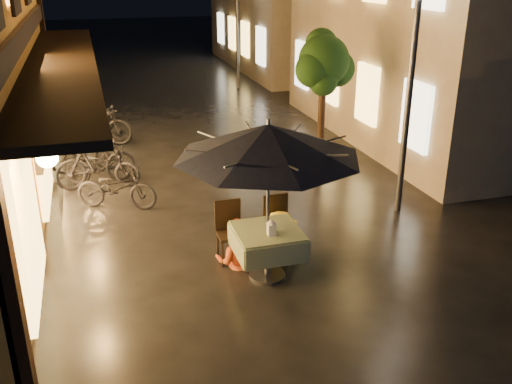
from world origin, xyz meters
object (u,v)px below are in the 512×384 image
object	(u,v)px
table_lantern	(271,226)
person_orange	(237,220)
streetlamp_near	(413,57)
person_yellow	(280,214)
bicycle_0	(117,188)
patio_umbrella	(268,141)
cafe_table	(267,241)

from	to	relation	value
table_lantern	person_orange	world-z (taller)	person_orange
streetlamp_near	person_orange	size ratio (longest dim) A/B	2.82
streetlamp_near	person_yellow	xyz separation A→B (m)	(-2.78, -1.13, -2.15)
streetlamp_near	person_yellow	size ratio (longest dim) A/B	2.76
streetlamp_near	person_yellow	bearing A→B (deg)	-157.88
table_lantern	bicycle_0	distance (m)	4.05
table_lantern	person_yellow	xyz separation A→B (m)	(0.38, 0.70, -0.15)
streetlamp_near	patio_umbrella	xyz separation A→B (m)	(-3.16, -1.65, -0.77)
streetlamp_near	patio_umbrella	bearing A→B (deg)	-152.44
person_orange	person_yellow	bearing A→B (deg)	-161.06
cafe_table	patio_umbrella	size ratio (longest dim) A/B	0.37
cafe_table	patio_umbrella	distance (m)	1.56
streetlamp_near	person_orange	world-z (taller)	streetlamp_near
person_orange	bicycle_0	bearing A→B (deg)	-39.45
cafe_table	person_yellow	size ratio (longest dim) A/B	0.65
cafe_table	person_yellow	world-z (taller)	person_yellow
table_lantern	streetlamp_near	bearing A→B (deg)	30.07
table_lantern	bicycle_0	xyz separation A→B (m)	(-2.00, 3.49, -0.50)
person_orange	bicycle_0	distance (m)	3.26
patio_umbrella	table_lantern	distance (m)	1.24
cafe_table	bicycle_0	bearing A→B (deg)	121.13
person_orange	patio_umbrella	bearing A→B (deg)	141.47
cafe_table	table_lantern	bearing A→B (deg)	-90.00
streetlamp_near	person_orange	xyz separation A→B (m)	(-3.49, -1.12, -2.17)
streetlamp_near	person_orange	bearing A→B (deg)	-162.14
person_orange	table_lantern	bearing A→B (deg)	134.43
patio_umbrella	table_lantern	world-z (taller)	patio_umbrella
table_lantern	person_yellow	distance (m)	0.81
person_yellow	streetlamp_near	bearing A→B (deg)	-149.76
streetlamp_near	cafe_table	xyz separation A→B (m)	(-3.16, -1.65, -2.33)
person_yellow	bicycle_0	distance (m)	3.68
cafe_table	table_lantern	size ratio (longest dim) A/B	3.96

